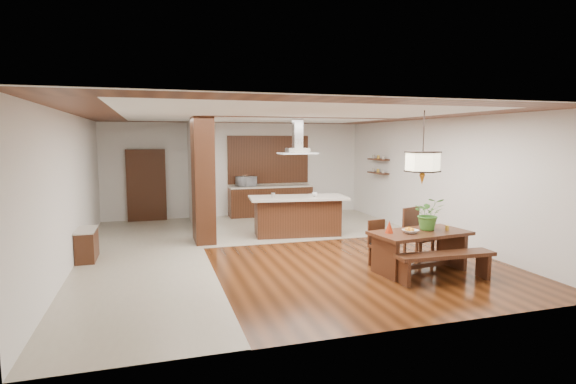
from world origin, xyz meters
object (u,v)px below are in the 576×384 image
object	(u,v)px
dining_table	(420,242)
microwave	(246,181)
dining_chair_left	(382,244)
range_hood	(298,136)
dining_bench	(445,267)
foliage_plant	(429,214)
dining_chair_right	(419,235)
fruit_bowl	(410,231)
hallway_console	(87,245)
pendant_lantern	(423,148)
kitchen_island	(297,215)
island_cup	(315,194)

from	to	relation	value
dining_table	microwave	distance (m)	6.81
dining_chair_left	range_hood	xyz separation A→B (m)	(-0.67, 3.08, 2.03)
dining_bench	foliage_plant	bearing A→B (deg)	78.38
dining_bench	dining_chair_right	bearing A→B (deg)	76.91
fruit_bowl	dining_table	bearing A→B (deg)	16.47
hallway_console	pendant_lantern	world-z (taller)	pendant_lantern
foliage_plant	kitchen_island	distance (m)	3.77
hallway_console	island_cup	distance (m)	5.24
hallway_console	dining_table	bearing A→B (deg)	-23.48
kitchen_island	fruit_bowl	bearing A→B (deg)	-68.74
hallway_console	pendant_lantern	bearing A→B (deg)	-23.48
foliage_plant	fruit_bowl	bearing A→B (deg)	-160.98
dining_table	fruit_bowl	size ratio (longest dim) A/B	7.02
hallway_console	pendant_lantern	size ratio (longest dim) A/B	0.67
foliage_plant	microwave	size ratio (longest dim) A/B	1.09
hallway_console	kitchen_island	xyz separation A→B (m)	(4.71, 0.99, 0.19)
dining_bench	fruit_bowl	world-z (taller)	fruit_bowl
foliage_plant	kitchen_island	xyz separation A→B (m)	(-1.41, 3.46, -0.53)
kitchen_island	foliage_plant	bearing A→B (deg)	-60.87
dining_table	fruit_bowl	xyz separation A→B (m)	(-0.25, -0.07, 0.23)
dining_table	microwave	xyz separation A→B (m)	(-1.87, 6.53, 0.56)
dining_chair_right	fruit_bowl	xyz separation A→B (m)	(-0.62, -0.67, 0.24)
range_hood	fruit_bowl	bearing A→B (deg)	-75.65
microwave	kitchen_island	bearing A→B (deg)	-98.54
range_hood	island_cup	world-z (taller)	range_hood
hallway_console	range_hood	size ratio (longest dim) A/B	0.98
dining_table	range_hood	size ratio (longest dim) A/B	2.08
hallway_console	dining_bench	size ratio (longest dim) A/B	0.50
pendant_lantern	kitchen_island	bearing A→B (deg)	108.40
fruit_bowl	range_hood	bearing A→B (deg)	104.35
dining_table	range_hood	distance (m)	4.21
hallway_console	dining_chair_left	bearing A→B (deg)	-21.14
range_hood	microwave	bearing A→B (deg)	102.96
hallway_console	microwave	bearing A→B (deg)	44.56
range_hood	microwave	world-z (taller)	range_hood
island_cup	dining_table	bearing A→B (deg)	-77.25
foliage_plant	range_hood	xyz separation A→B (m)	(-1.41, 3.46, 1.43)
kitchen_island	range_hood	xyz separation A→B (m)	(0.00, 0.00, 1.96)
dining_chair_right	microwave	xyz separation A→B (m)	(-2.23, 5.94, 0.58)
fruit_bowl	island_cup	distance (m)	3.54
foliage_plant	fruit_bowl	distance (m)	0.58
dining_bench	fruit_bowl	bearing A→B (deg)	121.02
dining_chair_right	pendant_lantern	world-z (taller)	pendant_lantern
hallway_console	dining_chair_right	bearing A→B (deg)	-17.44
dining_chair_left	fruit_bowl	bearing A→B (deg)	-74.13
dining_chair_right	kitchen_island	distance (m)	3.34
dining_chair_left	dining_chair_right	xyz separation A→B (m)	(0.88, 0.11, 0.09)
dining_bench	fruit_bowl	distance (m)	0.84
dining_table	island_cup	xyz separation A→B (m)	(-0.77, 3.42, 0.49)
foliage_plant	island_cup	distance (m)	3.47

